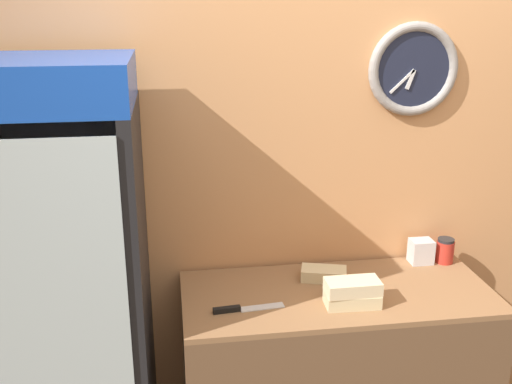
% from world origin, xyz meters
% --- Properties ---
extents(wall_back, '(5.20, 0.10, 2.70)m').
position_xyz_m(wall_back, '(0.00, 1.21, 1.36)').
color(wall_back, tan).
rests_on(wall_back, ground_plane).
extents(prep_counter, '(1.41, 0.61, 0.90)m').
position_xyz_m(prep_counter, '(0.00, 0.86, 0.45)').
color(prep_counter, brown).
rests_on(prep_counter, ground_plane).
extents(beverage_cooler, '(0.72, 0.67, 1.96)m').
position_xyz_m(beverage_cooler, '(-1.21, 0.88, 1.06)').
color(beverage_cooler, black).
rests_on(beverage_cooler, ground_plane).
extents(sandwich_stack_bottom, '(0.24, 0.13, 0.06)m').
position_xyz_m(sandwich_stack_bottom, '(0.02, 0.72, 0.93)').
color(sandwich_stack_bottom, beige).
rests_on(sandwich_stack_bottom, prep_counter).
extents(sandwich_stack_middle, '(0.23, 0.12, 0.06)m').
position_xyz_m(sandwich_stack_middle, '(0.02, 0.72, 0.99)').
color(sandwich_stack_middle, beige).
rests_on(sandwich_stack_middle, sandwich_stack_bottom).
extents(sandwich_flat_left, '(0.23, 0.16, 0.06)m').
position_xyz_m(sandwich_flat_left, '(-0.03, 0.98, 0.93)').
color(sandwich_flat_left, beige).
rests_on(sandwich_flat_left, prep_counter).
extents(chefs_knife, '(0.31, 0.06, 0.02)m').
position_xyz_m(chefs_knife, '(-0.46, 0.75, 0.91)').
color(chefs_knife, silver).
rests_on(chefs_knife, prep_counter).
extents(condiment_jar, '(0.09, 0.09, 0.13)m').
position_xyz_m(condiment_jar, '(0.61, 1.08, 0.96)').
color(condiment_jar, '#B72D23').
rests_on(condiment_jar, prep_counter).
extents(napkin_dispenser, '(0.11, 0.09, 0.12)m').
position_xyz_m(napkin_dispenser, '(0.49, 1.09, 0.96)').
color(napkin_dispenser, silver).
rests_on(napkin_dispenser, prep_counter).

